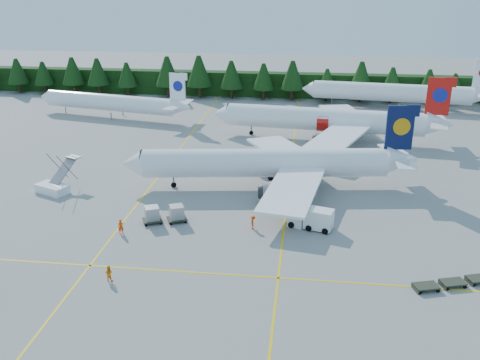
# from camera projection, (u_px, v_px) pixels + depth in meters

# --- Properties ---
(ground) EXTENTS (320.00, 320.00, 0.00)m
(ground) POSITION_uv_depth(u_px,v_px,m) (229.00, 247.00, 60.59)
(ground) COLOR #9B9B96
(ground) RESTS_ON ground
(taxi_stripe_a) EXTENTS (0.25, 120.00, 0.01)m
(taxi_stripe_a) POSITION_uv_depth(u_px,v_px,m) (156.00, 179.00, 80.77)
(taxi_stripe_a) COLOR yellow
(taxi_stripe_a) RESTS_ON ground
(taxi_stripe_b) EXTENTS (0.25, 120.00, 0.01)m
(taxi_stripe_b) POSITION_uv_depth(u_px,v_px,m) (289.00, 185.00, 78.43)
(taxi_stripe_b) COLOR yellow
(taxi_stripe_b) RESTS_ON ground
(taxi_stripe_cross) EXTENTS (80.00, 0.25, 0.01)m
(taxi_stripe_cross) POSITION_uv_depth(u_px,v_px,m) (220.00, 274.00, 55.03)
(taxi_stripe_cross) COLOR yellow
(taxi_stripe_cross) RESTS_ON ground
(treeline_hedge) EXTENTS (220.00, 4.00, 6.00)m
(treeline_hedge) POSITION_uv_depth(u_px,v_px,m) (275.00, 85.00, 135.52)
(treeline_hedge) COLOR black
(treeline_hedge) RESTS_ON ground
(airliner_navy) EXTENTS (41.03, 33.55, 11.97)m
(airliner_navy) POSITION_uv_depth(u_px,v_px,m) (260.00, 163.00, 76.65)
(airliner_navy) COLOR white
(airliner_navy) RESTS_ON ground
(airliner_red) EXTENTS (42.71, 34.98, 12.43)m
(airliner_red) POSITION_uv_depth(u_px,v_px,m) (320.00, 120.00, 99.44)
(airliner_red) COLOR white
(airliner_red) RESTS_ON ground
(airliner_far_left) EXTENTS (35.54, 10.56, 10.47)m
(airliner_far_left) POSITION_uv_depth(u_px,v_px,m) (105.00, 102.00, 115.70)
(airliner_far_left) COLOR white
(airliner_far_left) RESTS_ON ground
(airliner_far_right) EXTENTS (41.47, 8.37, 12.07)m
(airliner_far_right) POSITION_uv_depth(u_px,v_px,m) (386.00, 92.00, 123.04)
(airliner_far_right) COLOR white
(airliner_far_right) RESTS_ON ground
(airstairs) EXTENTS (5.56, 7.14, 4.21)m
(airstairs) POSITION_uv_depth(u_px,v_px,m) (54.00, 186.00, 75.74)
(airstairs) COLOR white
(airstairs) RESTS_ON ground
(service_truck) EXTENTS (5.68, 3.38, 2.58)m
(service_truck) POSITION_uv_depth(u_px,v_px,m) (311.00, 218.00, 64.78)
(service_truck) COLOR white
(service_truck) RESTS_ON ground
(dolly_train) EXTENTS (8.28, 4.23, 0.14)m
(dolly_train) POSITION_uv_depth(u_px,v_px,m) (453.00, 282.00, 52.82)
(dolly_train) COLOR #303627
(dolly_train) RESTS_ON ground
(uld_pair) EXTENTS (5.83, 3.36, 1.81)m
(uld_pair) POSITION_uv_depth(u_px,v_px,m) (164.00, 213.00, 66.23)
(uld_pair) COLOR #303627
(uld_pair) RESTS_ON ground
(crew_a) EXTENTS (0.77, 0.64, 1.81)m
(crew_a) POSITION_uv_depth(u_px,v_px,m) (121.00, 227.00, 63.41)
(crew_a) COLOR #FF3A05
(crew_a) RESTS_ON ground
(crew_b) EXTENTS (0.85, 0.69, 1.67)m
(crew_b) POSITION_uv_depth(u_px,v_px,m) (109.00, 273.00, 53.60)
(crew_b) COLOR orange
(crew_b) RESTS_ON ground
(crew_c) EXTENTS (0.55, 0.75, 1.69)m
(crew_c) POSITION_uv_depth(u_px,v_px,m) (253.00, 222.00, 64.68)
(crew_c) COLOR #F94005
(crew_c) RESTS_ON ground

